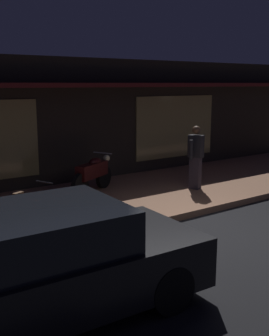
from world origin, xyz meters
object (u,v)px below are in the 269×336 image
Objects in this scene: motorcycle at (93,173)px; person_bystander at (196,156)px; parked_car_near at (42,265)px; bicycle_parked at (30,215)px.

person_bystander is at bearing -27.38° from motorcycle.
motorcycle is at bearing 152.62° from person_bystander.
motorcycle is 2.72m from person_bystander.
parked_car_near is at bearing -149.98° from person_bystander.
parked_car_near is at bearing -107.94° from bicycle_parked.
bicycle_parked is at bearing 72.06° from parked_car_near.
person_bystander is 0.40× the size of parked_car_near.
bicycle_parked is at bearing -171.41° from person_bystander.
parked_car_near is (-0.82, -2.55, 0.20)m from bicycle_parked.
bicycle_parked is 4.93m from person_bystander.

